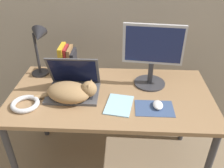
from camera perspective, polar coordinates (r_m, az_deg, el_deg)
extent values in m
cube|color=#93704C|center=(1.64, -0.29, -2.70)|extent=(1.38, 0.73, 0.03)
cylinder|color=#38383D|center=(1.80, -22.64, -17.05)|extent=(0.04, 0.04, 0.68)
cylinder|color=#38383D|center=(2.22, -16.58, -5.04)|extent=(0.04, 0.04, 0.68)
cylinder|color=#38383D|center=(2.17, 17.37, -6.05)|extent=(0.04, 0.04, 0.68)
cube|color=#4C4C51|center=(1.64, -9.30, -2.14)|extent=(0.35, 0.27, 0.02)
cube|color=#28282D|center=(1.62, -9.42, -2.11)|extent=(0.28, 0.14, 0.00)
cube|color=#4C4C51|center=(1.64, -9.19, 3.10)|extent=(0.35, 0.12, 0.24)
cube|color=#0F1433|center=(1.63, -9.22, 2.96)|extent=(0.31, 0.10, 0.21)
ellipsoid|color=#99754C|center=(1.56, -10.36, -1.95)|extent=(0.32, 0.25, 0.12)
sphere|color=#99754C|center=(1.53, -5.57, -1.20)|extent=(0.10, 0.10, 0.10)
cone|color=#99754C|center=(1.53, -5.00, 0.54)|extent=(0.04, 0.04, 0.03)
cone|color=#99754C|center=(1.48, -5.69, -0.58)|extent=(0.04, 0.04, 0.03)
cylinder|color=#99754C|center=(1.64, -15.79, -2.71)|extent=(0.14, 0.08, 0.03)
cylinder|color=#333338|center=(1.76, 9.00, 0.27)|extent=(0.22, 0.22, 0.01)
cylinder|color=#333338|center=(1.71, 9.24, 2.66)|extent=(0.04, 0.04, 0.16)
cube|color=#B2B2B7|center=(1.62, 9.90, 9.36)|extent=(0.41, 0.06, 0.28)
cube|color=navy|center=(1.61, 9.99, 9.19)|extent=(0.37, 0.04, 0.24)
cube|color=#384C75|center=(1.52, 10.13, -5.78)|extent=(0.24, 0.17, 0.00)
ellipsoid|color=silver|center=(1.52, 10.98, -4.96)|extent=(0.06, 0.10, 0.03)
cube|color=gold|center=(1.85, -11.70, 5.64)|extent=(0.03, 0.16, 0.23)
cube|color=maroon|center=(1.84, -10.75, 5.52)|extent=(0.02, 0.13, 0.22)
cube|color=olive|center=(1.84, -9.94, 5.44)|extent=(0.03, 0.15, 0.22)
cube|color=#232328|center=(1.84, -9.12, 5.07)|extent=(0.02, 0.15, 0.19)
cylinder|color=#28282D|center=(1.94, -16.81, 2.57)|extent=(0.13, 0.13, 0.01)
cylinder|color=#28282D|center=(1.87, -17.60, 6.98)|extent=(0.02, 0.02, 0.32)
cone|color=#28282D|center=(1.76, -17.29, 11.11)|extent=(0.11, 0.13, 0.14)
torus|color=silver|center=(1.60, -20.15, -4.52)|extent=(0.18, 0.18, 0.03)
cube|color=#99C6E0|center=(1.52, 1.70, -5.04)|extent=(0.19, 0.24, 0.01)
cylinder|color=#232328|center=(1.87, -4.83, 3.01)|extent=(0.02, 0.02, 0.02)
sphere|color=#4C4C51|center=(1.86, -4.88, 3.97)|extent=(0.05, 0.05, 0.05)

